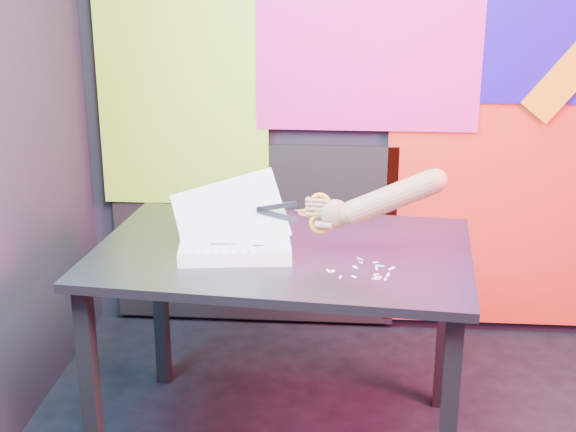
{
  "coord_description": "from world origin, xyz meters",
  "views": [
    {
      "loc": [
        -0.32,
        -1.97,
        1.69
      ],
      "look_at": [
        -0.51,
        0.49,
        0.87
      ],
      "focal_mm": 50.0,
      "sensor_mm": 36.0,
      "label": 1
    }
  ],
  "objects": [
    {
      "name": "printout_stack",
      "position": [
        -0.68,
        0.46,
        0.78
      ],
      "size": [
        0.42,
        0.31,
        0.27
      ],
      "rotation": [
        0.0,
        0.0,
        0.12
      ],
      "color": "beige",
      "rests_on": "work_table"
    },
    {
      "name": "scissors",
      "position": [
        -0.42,
        0.46,
        0.89
      ],
      "size": [
        0.24,
        0.04,
        0.14
      ],
      "rotation": [
        0.0,
        0.0,
        -0.11
      ],
      "color": "#ADB0B9",
      "rests_on": "printout_stack"
    },
    {
      "name": "room",
      "position": [
        0.0,
        0.0,
        1.35
      ],
      "size": [
        3.01,
        3.01,
        2.71
      ],
      "color": "black",
      "rests_on": "ground"
    },
    {
      "name": "backdrop",
      "position": [
        0.06,
        1.46,
        0.96
      ],
      "size": [
        2.88,
        0.05,
        2.08
      ],
      "color": "red",
      "rests_on": "ground"
    },
    {
      "name": "paper_clippings",
      "position": [
        -0.25,
        0.32,
        0.75
      ],
      "size": [
        0.22,
        0.18,
        0.0
      ],
      "color": "silver",
      "rests_on": "work_table"
    },
    {
      "name": "hand_forearm",
      "position": [
        -0.21,
        0.44,
        0.95
      ],
      "size": [
        0.43,
        0.11,
        0.21
      ],
      "rotation": [
        0.0,
        0.0,
        -0.11
      ],
      "color": "#A6684B",
      "rests_on": "work_table"
    },
    {
      "name": "work_table",
      "position": [
        -0.53,
        0.51,
        0.66
      ],
      "size": [
        1.3,
        0.93,
        0.75
      ],
      "rotation": [
        0.0,
        0.0,
        -0.09
      ],
      "color": "black",
      "rests_on": "ground"
    }
  ]
}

